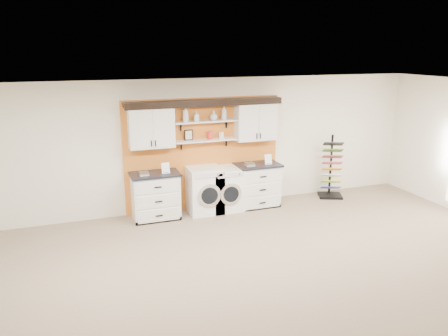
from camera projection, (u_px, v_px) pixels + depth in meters
name	position (u px, v px, depth m)	size (l,w,h in m)	color
floor	(288.00, 300.00, 6.08)	(10.00, 10.00, 0.00)	#8B755D
ceiling	(297.00, 98.00, 5.34)	(10.00, 10.00, 0.00)	white
wall_back	(203.00, 144.00, 9.34)	(10.00, 10.00, 0.00)	silver
accent_panel	(203.00, 154.00, 9.37)	(3.40, 0.07, 2.40)	orange
upper_cabinet_left	(151.00, 127.00, 8.66)	(0.90, 0.35, 0.84)	silver
upper_cabinet_right	(255.00, 121.00, 9.40)	(0.90, 0.35, 0.84)	silver
shelf_lower	(206.00, 140.00, 9.13)	(1.32, 0.28, 0.03)	silver
shelf_upper	(205.00, 121.00, 9.02)	(1.32, 0.28, 0.03)	silver
crown_molding	(205.00, 102.00, 8.93)	(3.30, 0.41, 0.13)	black
picture_frame	(189.00, 135.00, 9.03)	(0.18, 0.02, 0.22)	black
canister_red	(210.00, 135.00, 9.14)	(0.11, 0.11, 0.16)	red
canister_cream	(221.00, 135.00, 9.22)	(0.10, 0.10, 0.14)	silver
base_cabinet_left	(156.00, 196.00, 8.90)	(0.99, 0.66, 0.97)	silver
base_cabinet_right	(257.00, 185.00, 9.63)	(0.98, 0.66, 0.96)	silver
washer	(205.00, 190.00, 9.23)	(0.70, 0.71, 0.98)	white
dryer	(226.00, 189.00, 9.39)	(0.67, 0.71, 0.94)	white
sample_rack	(331.00, 177.00, 10.21)	(0.66, 0.62, 1.46)	black
soap_bottle_a	(186.00, 114.00, 8.84)	(0.13, 0.13, 0.33)	silver
soap_bottle_b	(197.00, 116.00, 8.93)	(0.09, 0.10, 0.21)	silver
soap_bottle_c	(214.00, 115.00, 9.05)	(0.15, 0.15, 0.19)	silver
soap_bottle_d	(224.00, 112.00, 9.11)	(0.11, 0.12, 0.30)	silver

